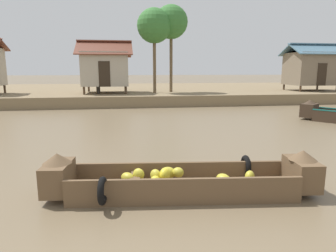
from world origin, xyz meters
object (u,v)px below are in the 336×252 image
at_px(stilt_house_right, 311,68).
at_px(palm_tree_near, 154,26).
at_px(palm_tree_mid, 171,23).
at_px(stilt_house_mid_right, 105,68).
at_px(vendor_person, 98,81).
at_px(banana_boat, 182,180).

xyz_separation_m(stilt_house_right, palm_tree_near, (-13.58, -0.50, 3.08)).
bearing_deg(palm_tree_mid, stilt_house_mid_right, -178.32).
bearing_deg(vendor_person, palm_tree_near, 5.01).
xyz_separation_m(banana_boat, palm_tree_mid, (2.77, 18.15, 5.85)).
height_order(banana_boat, stilt_house_mid_right, stilt_house_mid_right).
height_order(stilt_house_mid_right, palm_tree_near, palm_tree_near).
relative_size(stilt_house_mid_right, palm_tree_near, 0.64).
height_order(stilt_house_right, vendor_person, stilt_house_right).
distance_m(stilt_house_mid_right, stilt_house_right, 17.33).
distance_m(banana_boat, stilt_house_right, 23.61).
bearing_deg(stilt_house_mid_right, banana_boat, -82.53).
bearing_deg(vendor_person, stilt_house_mid_right, 54.60).
distance_m(stilt_house_right, palm_tree_mid, 12.68).
relative_size(banana_boat, stilt_house_right, 1.26).
distance_m(stilt_house_right, vendor_person, 17.93).
relative_size(stilt_house_mid_right, vendor_person, 2.46).
bearing_deg(banana_boat, palm_tree_near, 85.50).
bearing_deg(stilt_house_mid_right, palm_tree_near, -6.06).
xyz_separation_m(stilt_house_mid_right, palm_tree_near, (3.75, -0.40, 3.11)).
relative_size(stilt_house_mid_right, stilt_house_right, 0.93).
xyz_separation_m(banana_boat, stilt_house_right, (14.96, 18.11, 2.39)).
relative_size(banana_boat, vendor_person, 3.33).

